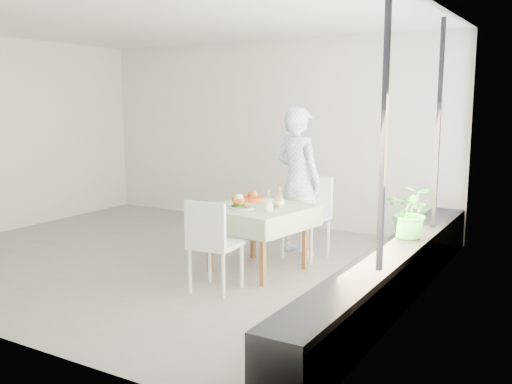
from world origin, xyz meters
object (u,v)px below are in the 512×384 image
Objects in this scene: chair_near at (215,263)px; diner at (298,181)px; chair_far at (306,233)px; juice_cup_orange at (279,202)px; cafe_table at (258,231)px; main_dish at (240,204)px; potted_plant at (412,211)px.

diner is (0.07, 1.71, 0.63)m from chair_near.
juice_cup_orange reaches higher than chair_far.
juice_cup_orange is at bearing 72.66° from chair_near.
chair_far is 3.46× the size of juice_cup_orange.
cafe_table is 0.82m from chair_far.
main_dish is (-0.11, -0.19, 0.33)m from cafe_table.
chair_far is at bearing 162.54° from diner.
diner is 1.10m from main_dish.
chair_far reaches higher than cafe_table.
main_dish is at bearing -109.64° from chair_far.
diner is at bearing 86.42° from cafe_table.
chair_near is at bearing -107.34° from juice_cup_orange.
cafe_table is 1.19× the size of chair_far.
chair_far is 0.65m from diner.
chair_near is at bearing 103.53° from diner.
chair_far is (0.24, 0.77, -0.15)m from cafe_table.
potted_plant is (1.36, 0.33, -0.03)m from juice_cup_orange.
chair_far is at bearing 73.06° from cafe_table.
chair_far is 1.76× the size of potted_plant.
main_dish is (-0.16, -1.08, -0.13)m from diner.
potted_plant reaches higher than chair_far.
chair_near is at bearing -143.78° from potted_plant.
diner is (-0.18, 0.12, 0.61)m from chair_far.
chair_near is 0.80m from main_dish.
cafe_table is 1.01m from diner.
juice_cup_orange reaches higher than cafe_table.
chair_far is at bearing 70.36° from main_dish.
cafe_table is 1.68m from potted_plant.
chair_near is (-0.02, -0.81, -0.17)m from cafe_table.
juice_cup_orange is at bearing -88.77° from chair_far.
chair_far is at bearing 80.95° from chair_near.
chair_far is at bearing 163.93° from potted_plant.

